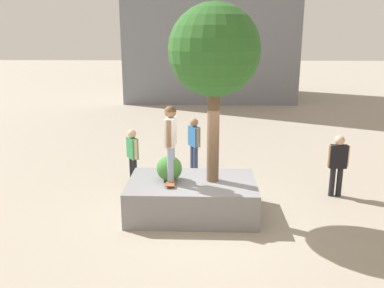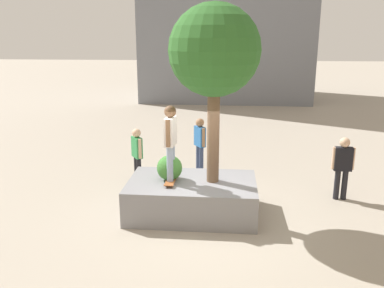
% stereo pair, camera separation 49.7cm
% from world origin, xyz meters
% --- Properties ---
extents(ground_plane, '(120.00, 120.00, 0.00)m').
position_xyz_m(ground_plane, '(0.00, 0.00, 0.00)').
color(ground_plane, '#9E9384').
extents(planter_ledge, '(2.99, 1.89, 0.82)m').
position_xyz_m(planter_ledge, '(0.31, -0.22, 0.41)').
color(planter_ledge, gray).
rests_on(planter_ledge, ground).
extents(plaza_tree, '(2.02, 2.02, 4.00)m').
position_xyz_m(plaza_tree, '(-0.17, -0.27, 3.77)').
color(plaza_tree, brown).
rests_on(plaza_tree, planter_ledge).
extents(boxwood_shrub, '(0.60, 0.60, 0.60)m').
position_xyz_m(boxwood_shrub, '(0.84, -0.25, 1.12)').
color(boxwood_shrub, '#3D7A33').
rests_on(boxwood_shrub, planter_ledge).
extents(skateboard, '(0.24, 0.81, 0.07)m').
position_xyz_m(skateboard, '(0.78, -0.08, 0.87)').
color(skateboard, brown).
rests_on(skateboard, planter_ledge).
extents(skateboarder, '(0.27, 0.59, 1.73)m').
position_xyz_m(skateboarder, '(0.78, -0.08, 1.89)').
color(skateboarder, '#8C9EB7').
rests_on(skateboarder, skateboard).
extents(passerby_with_bag, '(0.56, 0.26, 1.65)m').
position_xyz_m(passerby_with_bag, '(-3.43, -1.43, 0.95)').
color(passerby_with_bag, black).
rests_on(passerby_with_bag, ground).
extents(pedestrian_crossing, '(0.39, 0.46, 1.59)m').
position_xyz_m(pedestrian_crossing, '(2.06, -2.18, 0.92)').
color(pedestrian_crossing, black).
rests_on(pedestrian_crossing, ground).
extents(bystander_watching, '(0.40, 0.49, 1.66)m').
position_xyz_m(bystander_watching, '(0.36, -3.42, 0.96)').
color(bystander_watching, navy).
rests_on(bystander_watching, ground).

